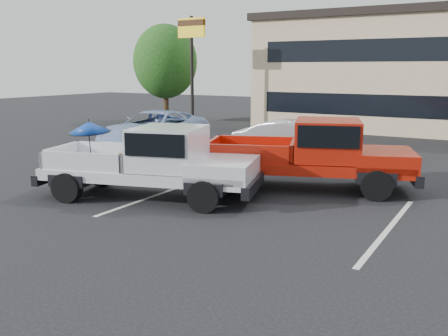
{
  "coord_description": "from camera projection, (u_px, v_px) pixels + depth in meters",
  "views": [
    {
      "loc": [
        5.06,
        -8.45,
        3.33
      ],
      "look_at": [
        -0.04,
        0.3,
        1.3
      ],
      "focal_mm": 40.0,
      "sensor_mm": 36.0,
      "label": 1
    }
  ],
  "objects": [
    {
      "name": "tree_left",
      "position": [
        165.0,
        62.0,
        30.89
      ],
      "size": [
        3.96,
        3.96,
        6.02
      ],
      "color": "#332114",
      "rests_on": "ground"
    },
    {
      "name": "blue_suv",
      "position": [
        154.0,
        130.0,
        20.98
      ],
      "size": [
        3.03,
        5.83,
        1.57
      ],
      "primitive_type": "imported",
      "rotation": [
        0.0,
        0.0,
        0.08
      ],
      "color": "#8FA6D5",
      "rests_on": "ground"
    },
    {
      "name": "ground",
      "position": [
        218.0,
        232.0,
        10.31
      ],
      "size": [
        90.0,
        90.0,
        0.0
      ],
      "primitive_type": "plane",
      "color": "black",
      "rests_on": "ground"
    },
    {
      "name": "silver_pickup",
      "position": [
        160.0,
        159.0,
        12.77
      ],
      "size": [
        6.01,
        3.44,
        2.06
      ],
      "rotation": [
        0.0,
        0.0,
        0.28
      ],
      "color": "black",
      "rests_on": "ground"
    },
    {
      "name": "stripe_left",
      "position": [
        161.0,
        193.0,
        13.49
      ],
      "size": [
        0.12,
        5.0,
        0.01
      ],
      "primitive_type": "cube",
      "color": "silver",
      "rests_on": "ground"
    },
    {
      "name": "red_pickup",
      "position": [
        321.0,
        152.0,
        13.76
      ],
      "size": [
        6.26,
        3.89,
        1.95
      ],
      "rotation": [
        0.0,
        0.0,
        0.34
      ],
      "color": "black",
      "rests_on": "ground"
    },
    {
      "name": "motel_sign",
      "position": [
        192.0,
        43.0,
        26.19
      ],
      "size": [
        1.6,
        0.22,
        6.0
      ],
      "color": "black",
      "rests_on": "ground"
    },
    {
      "name": "stripe_right",
      "position": [
        389.0,
        229.0,
        10.52
      ],
      "size": [
        0.12,
        5.0,
        0.01
      ],
      "primitive_type": "cube",
      "color": "silver",
      "rests_on": "ground"
    },
    {
      "name": "silver_sedan",
      "position": [
        296.0,
        141.0,
        17.96
      ],
      "size": [
        4.63,
        2.11,
        1.47
      ],
      "primitive_type": "imported",
      "rotation": [
        0.0,
        0.0,
        1.7
      ],
      "color": "#A7A9AE",
      "rests_on": "ground"
    }
  ]
}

